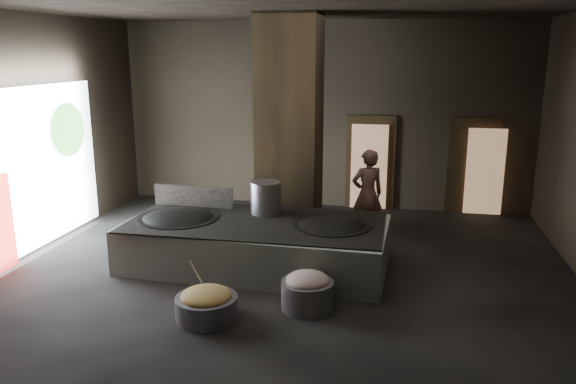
% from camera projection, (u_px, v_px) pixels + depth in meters
% --- Properties ---
extents(floor, '(10.00, 9.00, 0.10)m').
position_uv_depth(floor, '(285.00, 273.00, 9.97)').
color(floor, black).
rests_on(floor, ground).
extents(ceiling, '(10.00, 9.00, 0.10)m').
position_uv_depth(ceiling, '(285.00, 1.00, 8.85)').
color(ceiling, black).
rests_on(ceiling, back_wall).
extents(back_wall, '(10.00, 0.10, 4.50)m').
position_uv_depth(back_wall, '(323.00, 116.00, 13.74)').
color(back_wall, black).
rests_on(back_wall, ground).
extents(front_wall, '(10.00, 0.10, 4.50)m').
position_uv_depth(front_wall, '(184.00, 224.00, 5.08)').
color(front_wall, black).
rests_on(front_wall, ground).
extents(left_wall, '(0.10, 9.00, 4.50)m').
position_uv_depth(left_wall, '(18.00, 136.00, 10.38)').
color(left_wall, black).
rests_on(left_wall, ground).
extents(pillar, '(1.20, 1.20, 4.50)m').
position_uv_depth(pillar, '(290.00, 129.00, 11.27)').
color(pillar, black).
rests_on(pillar, ground).
extents(hearth_platform, '(4.70, 2.38, 0.80)m').
position_uv_depth(hearth_platform, '(256.00, 244.00, 10.09)').
color(hearth_platform, beige).
rests_on(hearth_platform, ground).
extents(platform_cap, '(4.52, 2.17, 0.03)m').
position_uv_depth(platform_cap, '(256.00, 222.00, 9.99)').
color(platform_cap, black).
rests_on(platform_cap, hearth_platform).
extents(wok_left, '(1.46, 1.46, 0.40)m').
position_uv_depth(wok_left, '(178.00, 222.00, 10.24)').
color(wok_left, black).
rests_on(wok_left, hearth_platform).
extents(wok_left_rim, '(1.49, 1.49, 0.05)m').
position_uv_depth(wok_left_rim, '(178.00, 218.00, 10.22)').
color(wok_left_rim, black).
rests_on(wok_left_rim, hearth_platform).
extents(wok_right, '(1.36, 1.36, 0.38)m').
position_uv_depth(wok_right, '(331.00, 229.00, 9.79)').
color(wok_right, black).
rests_on(wok_right, hearth_platform).
extents(wok_right_rim, '(1.39, 1.39, 0.05)m').
position_uv_depth(wok_right_rim, '(332.00, 226.00, 9.78)').
color(wok_right_rim, black).
rests_on(wok_right_rim, hearth_platform).
extents(stock_pot, '(0.56, 0.56, 0.60)m').
position_uv_depth(stock_pot, '(266.00, 198.00, 10.43)').
color(stock_pot, '#A7A8AE').
rests_on(stock_pot, hearth_platform).
extents(splash_guard, '(1.61, 0.12, 0.40)m').
position_uv_depth(splash_guard, '(193.00, 196.00, 10.93)').
color(splash_guard, black).
rests_on(splash_guard, hearth_platform).
extents(cook, '(0.80, 0.69, 1.87)m').
position_uv_depth(cook, '(367.00, 194.00, 11.47)').
color(cook, brown).
rests_on(cook, ground).
extents(veg_basin, '(0.94, 0.94, 0.33)m').
position_uv_depth(veg_basin, '(207.00, 307.00, 8.12)').
color(veg_basin, slate).
rests_on(veg_basin, ground).
extents(veg_fill, '(0.74, 0.74, 0.23)m').
position_uv_depth(veg_fill, '(206.00, 296.00, 8.08)').
color(veg_fill, '#939B4B').
rests_on(veg_fill, veg_basin).
extents(ladle, '(0.19, 0.33, 0.64)m').
position_uv_depth(ladle, '(199.00, 278.00, 8.20)').
color(ladle, '#A7A8AE').
rests_on(ladle, veg_basin).
extents(meat_basin, '(0.94, 0.94, 0.44)m').
position_uv_depth(meat_basin, '(307.00, 295.00, 8.43)').
color(meat_basin, slate).
rests_on(meat_basin, ground).
extents(meat_fill, '(0.66, 0.66, 0.25)m').
position_uv_depth(meat_fill, '(308.00, 280.00, 8.37)').
color(meat_fill, '#A87264').
rests_on(meat_fill, meat_basin).
extents(doorway_near, '(1.18, 0.08, 2.38)m').
position_uv_depth(doorway_near, '(370.00, 164.00, 13.69)').
color(doorway_near, black).
rests_on(doorway_near, ground).
extents(doorway_near_glow, '(0.87, 0.04, 2.06)m').
position_uv_depth(doorway_near_glow, '(369.00, 167.00, 13.62)').
color(doorway_near_glow, '#8C6647').
rests_on(doorway_near_glow, ground).
extents(doorway_far, '(1.18, 0.08, 2.38)m').
position_uv_depth(doorway_far, '(473.00, 168.00, 13.23)').
color(doorway_far, black).
rests_on(doorway_far, ground).
extents(doorway_far_glow, '(0.86, 0.04, 2.03)m').
position_uv_depth(doorway_far_glow, '(485.00, 172.00, 13.05)').
color(doorway_far_glow, '#8C6647').
rests_on(doorway_far_glow, ground).
extents(left_opening, '(0.04, 4.20, 3.10)m').
position_uv_depth(left_opening, '(34.00, 169.00, 10.71)').
color(left_opening, white).
rests_on(left_opening, ground).
extents(tree_silhouette, '(0.28, 1.10, 1.10)m').
position_uv_depth(tree_silhouette, '(68.00, 130.00, 11.59)').
color(tree_silhouette, '#194714').
rests_on(tree_silhouette, left_opening).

